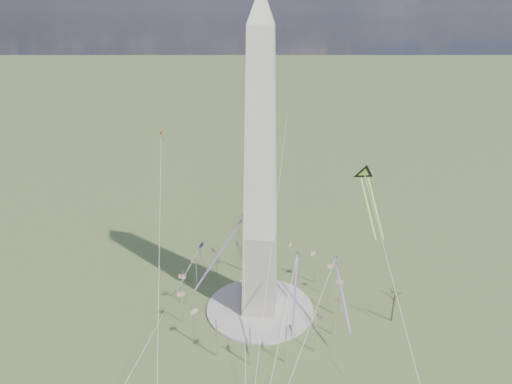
# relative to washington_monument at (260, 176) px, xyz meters

# --- Properties ---
(ground) EXTENTS (2000.00, 2000.00, 0.00)m
(ground) POSITION_rel_washington_monument_xyz_m (0.00, 0.00, -47.95)
(ground) COLOR #405329
(ground) RESTS_ON ground
(plaza) EXTENTS (36.00, 36.00, 0.80)m
(plaza) POSITION_rel_washington_monument_xyz_m (0.00, 0.00, -47.55)
(plaza) COLOR #B7B2A8
(plaza) RESTS_ON ground
(washington_monument) EXTENTS (15.56, 15.56, 100.00)m
(washington_monument) POSITION_rel_washington_monument_xyz_m (0.00, 0.00, 0.00)
(washington_monument) COLOR #B9AB9B
(washington_monument) RESTS_ON plaza
(flagpole_ring) EXTENTS (54.40, 54.40, 13.00)m
(flagpole_ring) POSITION_rel_washington_monument_xyz_m (-0.00, -0.00, -40.68)
(flagpole_ring) COLOR white
(flagpole_ring) RESTS_ON ground
(tree_near) EXTENTS (8.52, 8.52, 14.90)m
(tree_near) POSITION_rel_washington_monument_xyz_m (43.28, -1.18, -37.33)
(tree_near) COLOR #453C2A
(tree_near) RESTS_ON ground
(kite_delta_black) EXTENTS (8.98, 20.65, 16.83)m
(kite_delta_black) POSITION_rel_washington_monument_xyz_m (31.59, 6.49, -1.24)
(kite_delta_black) COLOR black
(kite_delta_black) RESTS_ON ground
(kite_diamond_purple) EXTENTS (1.78, 3.22, 10.03)m
(kite_diamond_purple) POSITION_rel_washington_monument_xyz_m (-21.41, 8.07, -30.37)
(kite_diamond_purple) COLOR navy
(kite_diamond_purple) RESTS_ON ground
(kite_streamer_left) EXTENTS (1.73, 18.46, 12.67)m
(kite_streamer_left) POSITION_rel_washington_monument_xyz_m (11.99, -18.88, -23.18)
(kite_streamer_left) COLOR red
(kite_streamer_left) RESTS_ON ground
(kite_streamer_mid) EXTENTS (12.90, 20.91, 16.06)m
(kite_streamer_mid) POSITION_rel_washington_monument_xyz_m (-8.94, -8.52, -17.78)
(kite_streamer_mid) COLOR red
(kite_streamer_mid) RESTS_ON ground
(kite_streamer_right) EXTENTS (5.46, 20.37, 14.13)m
(kite_streamer_right) POSITION_rel_washington_monument_xyz_m (25.49, -6.51, -31.47)
(kite_streamer_right) COLOR red
(kite_streamer_right) RESTS_ON ground
(kite_small_red) EXTENTS (1.63, 1.46, 4.42)m
(kite_small_red) POSITION_rel_washington_monument_xyz_m (-39.61, 29.59, 4.25)
(kite_small_red) COLOR red
(kite_small_red) RESTS_ON ground
(kite_small_white) EXTENTS (1.67, 2.40, 5.01)m
(kite_small_white) POSITION_rel_washington_monument_xyz_m (5.46, 47.00, 8.78)
(kite_small_white) COLOR silver
(kite_small_white) RESTS_ON ground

